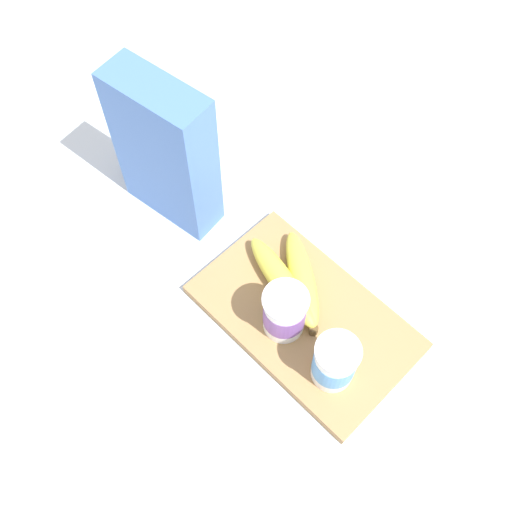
# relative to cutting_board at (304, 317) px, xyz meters

# --- Properties ---
(ground_plane) EXTENTS (2.40, 2.40, 0.00)m
(ground_plane) POSITION_rel_cutting_board_xyz_m (0.00, 0.00, -0.01)
(ground_plane) COLOR silver
(cutting_board) EXTENTS (0.35, 0.21, 0.02)m
(cutting_board) POSITION_rel_cutting_board_xyz_m (0.00, 0.00, 0.00)
(cutting_board) COLOR #A37A4C
(cutting_board) RESTS_ON ground_plane
(cereal_box) EXTENTS (0.18, 0.09, 0.29)m
(cereal_box) POSITION_rel_cutting_board_xyz_m (0.32, 0.00, 0.13)
(cereal_box) COLOR #4770B7
(cereal_box) RESTS_ON ground_plane
(yogurt_cup_front) EXTENTS (0.07, 0.07, 0.09)m
(yogurt_cup_front) POSITION_rel_cutting_board_xyz_m (-0.09, 0.04, 0.06)
(yogurt_cup_front) COLOR white
(yogurt_cup_front) RESTS_ON cutting_board
(yogurt_cup_back) EXTENTS (0.07, 0.07, 0.10)m
(yogurt_cup_back) POSITION_rel_cutting_board_xyz_m (0.01, 0.04, 0.06)
(yogurt_cup_back) COLOR white
(yogurt_cup_back) RESTS_ON cutting_board
(banana_bunch) EXTENTS (0.20, 0.14, 0.04)m
(banana_bunch) POSITION_rel_cutting_board_xyz_m (0.05, -0.02, 0.03)
(banana_bunch) COLOR #DBCD42
(banana_bunch) RESTS_ON cutting_board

